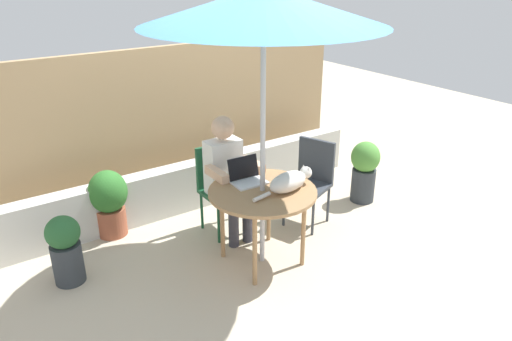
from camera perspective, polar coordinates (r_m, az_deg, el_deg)
name	(u,v)px	position (r m, az deg, el deg)	size (l,w,h in m)	color
ground_plane	(262,260)	(4.60, 0.72, -10.45)	(14.00, 14.00, 0.00)	#BCAD93
fence_back	(167,121)	(5.76, -10.44, 5.77)	(4.71, 0.08, 1.70)	tan
planter_wall_low	(193,184)	(5.47, -7.34, -1.64)	(4.24, 0.20, 0.53)	beige
patio_table	(262,197)	(4.26, 0.76, -3.10)	(0.95, 0.95, 0.72)	#9E754C
patio_umbrella	(264,6)	(3.83, 0.90, 18.66)	(1.92, 1.92, 2.39)	#B7B7BC
chair_occupied	(219,182)	(4.89, -4.31, -1.32)	(0.40, 0.40, 0.89)	#194C2D
chair_empty	(311,176)	(5.05, 6.51, -0.61)	(0.52, 0.52, 0.89)	#33383F
person_seated	(227,171)	(4.70, -3.40, -0.10)	(0.48, 0.48, 1.23)	white
laptop	(246,175)	(4.38, -1.18, -0.50)	(0.31, 0.26, 0.21)	silver
cat	(290,181)	(4.21, 3.99, -1.26)	(0.65, 0.24, 0.17)	silver
potted_plant_near_fence	(364,169)	(5.63, 12.59, 0.15)	(0.32, 0.32, 0.71)	#33383D
potted_plant_by_chair	(109,200)	(5.03, -16.84, -3.35)	(0.38, 0.38, 0.69)	#9E5138
potted_plant_corner	(65,248)	(4.45, -21.44, -8.47)	(0.29, 0.29, 0.63)	#33383D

